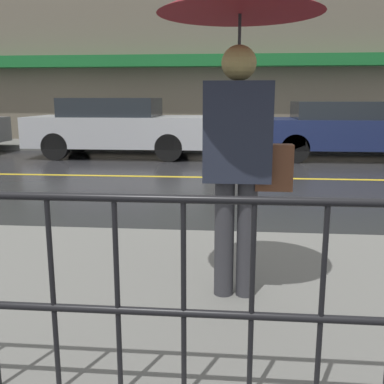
# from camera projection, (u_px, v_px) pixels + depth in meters

# --- Properties ---
(ground_plane) EXTENTS (80.00, 80.00, 0.00)m
(ground_plane) POSITION_uv_depth(u_px,v_px,m) (253.00, 178.00, 8.47)
(ground_plane) COLOR #262628
(sidewalk_near) EXTENTS (28.00, 2.88, 0.15)m
(sidewalk_near) POSITION_uv_depth(u_px,v_px,m) (285.00, 302.00, 3.17)
(sidewalk_near) COLOR slate
(sidewalk_near) RESTS_ON ground_plane
(sidewalk_far) EXTENTS (28.00, 2.07, 0.15)m
(sidewalk_far) POSITION_uv_depth(u_px,v_px,m) (246.00, 146.00, 13.35)
(sidewalk_far) COLOR slate
(sidewalk_far) RESTS_ON ground_plane
(lane_marking) EXTENTS (25.20, 0.12, 0.01)m
(lane_marking) POSITION_uv_depth(u_px,v_px,m) (253.00, 178.00, 8.47)
(lane_marking) COLOR gold
(lane_marking) RESTS_ON ground_plane
(building_storefront) EXTENTS (28.00, 0.85, 6.48)m
(building_storefront) POSITION_uv_depth(u_px,v_px,m) (247.00, 41.00, 13.83)
(building_storefront) COLOR #706656
(building_storefront) RESTS_ON ground_plane
(railing_foreground) EXTENTS (12.00, 0.04, 0.94)m
(railing_foreground) POSITION_uv_depth(u_px,v_px,m) (323.00, 282.00, 1.87)
(railing_foreground) COLOR black
(railing_foreground) RESTS_ON sidewalk_near
(pedestrian) EXTENTS (1.03, 1.03, 2.07)m
(pedestrian) POSITION_uv_depth(u_px,v_px,m) (240.00, 49.00, 2.79)
(pedestrian) COLOR #333338
(pedestrian) RESTS_ON sidewalk_near
(car_silver) EXTENTS (4.47, 1.86, 1.49)m
(car_silver) POSITION_uv_depth(u_px,v_px,m) (118.00, 126.00, 11.46)
(car_silver) COLOR #B2B5BA
(car_silver) RESTS_ON ground_plane
(car_navy) EXTENTS (4.65, 1.79, 1.40)m
(car_navy) POSITION_uv_depth(u_px,v_px,m) (350.00, 129.00, 10.96)
(car_navy) COLOR #19234C
(car_navy) RESTS_ON ground_plane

